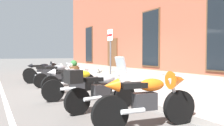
{
  "coord_description": "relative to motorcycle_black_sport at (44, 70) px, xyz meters",
  "views": [
    {
      "loc": [
        8.01,
        -3.56,
        1.39
      ],
      "look_at": [
        -0.19,
        0.87,
        1.03
      ],
      "focal_mm": 36.21,
      "sensor_mm": 36.0,
      "label": 1
    }
  ],
  "objects": [
    {
      "name": "barrel_planter",
      "position": [
        -0.23,
        1.81,
        -0.04
      ],
      "size": [
        0.71,
        0.71,
        0.89
      ],
      "color": "brown",
      "rests_on": "sidewalk"
    },
    {
      "name": "ground_plane",
      "position": [
        4.71,
        0.98,
        -0.55
      ],
      "size": [
        140.0,
        140.0,
        0.0
      ],
      "primitive_type": "plane",
      "color": "#565451"
    },
    {
      "name": "motorcycle_silver_touring",
      "position": [
        7.76,
        -0.28,
        0.01
      ],
      "size": [
        0.66,
        2.0,
        1.33
      ],
      "color": "black",
      "rests_on": "ground_plane"
    },
    {
      "name": "motorcycle_black_naked",
      "position": [
        1.57,
        -0.13,
        -0.08
      ],
      "size": [
        0.62,
        2.19,
        0.93
      ],
      "color": "black",
      "rests_on": "ground_plane"
    },
    {
      "name": "parking_sign",
      "position": [
        4.82,
        1.6,
        1.06
      ],
      "size": [
        0.36,
        0.07,
        2.25
      ],
      "color": "#4C4C51",
      "rests_on": "sidewalk"
    },
    {
      "name": "lane_stripe",
      "position": [
        4.71,
        -2.22,
        -0.55
      ],
      "size": [
        27.24,
        0.12,
        0.01
      ],
      "primitive_type": "cube",
      "color": "silver",
      "rests_on": "ground_plane"
    },
    {
      "name": "motorcycle_yellow_naked",
      "position": [
        6.22,
        -0.21,
        -0.06
      ],
      "size": [
        0.62,
        2.18,
        0.97
      ],
      "color": "black",
      "rests_on": "ground_plane"
    },
    {
      "name": "motorcycle_white_sport",
      "position": [
        4.8,
        0.02,
        -0.0
      ],
      "size": [
        0.66,
        2.12,
        0.99
      ],
      "color": "black",
      "rests_on": "ground_plane"
    },
    {
      "name": "sidewalk",
      "position": [
        4.71,
        2.35,
        -0.47
      ],
      "size": [
        27.24,
        2.74,
        0.15
      ],
      "primitive_type": "cube",
      "color": "gray",
      "rests_on": "ground_plane"
    },
    {
      "name": "motorcycle_grey_naked",
      "position": [
        3.1,
        -0.04,
        -0.06
      ],
      "size": [
        0.62,
        2.02,
        1.01
      ],
      "color": "black",
      "rests_on": "ground_plane"
    },
    {
      "name": "motorcycle_orange_sport",
      "position": [
        9.35,
        0.06,
        0.03
      ],
      "size": [
        0.62,
        2.15,
        1.07
      ],
      "color": "black",
      "rests_on": "ground_plane"
    },
    {
      "name": "motorcycle_black_sport",
      "position": [
        0.0,
        0.0,
        0.0
      ],
      "size": [
        0.62,
        2.07,
        1.0
      ],
      "color": "black",
      "rests_on": "ground_plane"
    }
  ]
}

